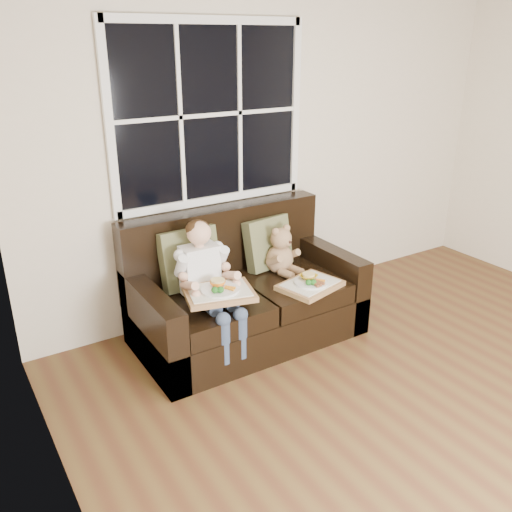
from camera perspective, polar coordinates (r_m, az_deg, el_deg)
window_back at (r=4.21m, az=-4.85°, el=14.60°), size 1.62×0.04×1.37m
loveseat at (r=4.21m, az=-1.35°, el=-4.47°), size 1.70×0.92×0.96m
pillow_left at (r=4.03m, az=-7.01°, el=-0.26°), size 0.45×0.21×0.46m
pillow_right at (r=4.35m, az=1.26°, el=1.37°), size 0.43×0.24×0.42m
child at (r=3.82m, az=-5.25°, el=-1.94°), size 0.38×0.60×0.87m
teddy_bear at (r=4.28m, az=2.62°, el=0.30°), size 0.26×0.32×0.40m
tray_left at (r=3.71m, az=-3.90°, el=-3.78°), size 0.54×0.46×0.11m
tray_right at (r=4.06m, az=5.73°, el=-2.96°), size 0.51×0.44×0.10m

